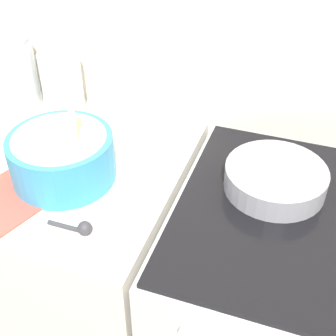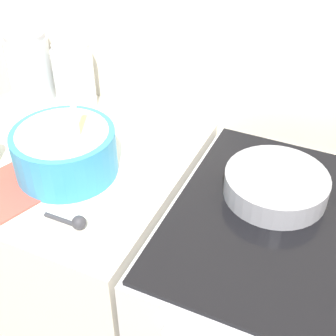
% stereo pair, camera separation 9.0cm
% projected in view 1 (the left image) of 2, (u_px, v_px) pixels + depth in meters
% --- Properties ---
extents(wall_back, '(4.50, 0.05, 2.40)m').
position_uv_depth(wall_back, '(216.00, 40.00, 1.37)').
color(wall_back, beige).
rests_on(wall_back, ground_plane).
extents(countertop_cabinet, '(0.75, 0.70, 0.93)m').
position_uv_depth(countertop_cabinet, '(72.00, 265.00, 1.65)').
color(countertop_cabinet, silver).
rests_on(countertop_cabinet, ground_plane).
extents(stove, '(0.61, 0.71, 0.93)m').
position_uv_depth(stove, '(270.00, 323.00, 1.46)').
color(stove, silver).
rests_on(stove, ground_plane).
extents(mixing_bowl, '(0.28, 0.28, 0.26)m').
position_uv_depth(mixing_bowl, '(62.00, 155.00, 1.25)').
color(mixing_bowl, '#338CBF').
rests_on(mixing_bowl, countertop_cabinet).
extents(baking_pan, '(0.27, 0.27, 0.07)m').
position_uv_depth(baking_pan, '(275.00, 178.00, 1.24)').
color(baking_pan, gray).
rests_on(baking_pan, stove).
extents(storage_jar_left, '(0.15, 0.15, 0.23)m').
position_uv_depth(storage_jar_left, '(15.00, 76.00, 1.56)').
color(storage_jar_left, silver).
rests_on(storage_jar_left, countertop_cabinet).
extents(storage_jar_middle, '(0.13, 0.13, 0.23)m').
position_uv_depth(storage_jar_middle, '(62.00, 86.00, 1.51)').
color(storage_jar_middle, silver).
rests_on(storage_jar_middle, countertop_cabinet).
extents(recipe_page, '(0.27, 0.30, 0.01)m').
position_uv_depth(recipe_page, '(6.00, 200.00, 1.21)').
color(recipe_page, '#CC4C3F').
rests_on(recipe_page, countertop_cabinet).
extents(measuring_spoon, '(0.12, 0.04, 0.04)m').
position_uv_depth(measuring_spoon, '(80.00, 228.00, 1.12)').
color(measuring_spoon, '#333338').
rests_on(measuring_spoon, countertop_cabinet).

